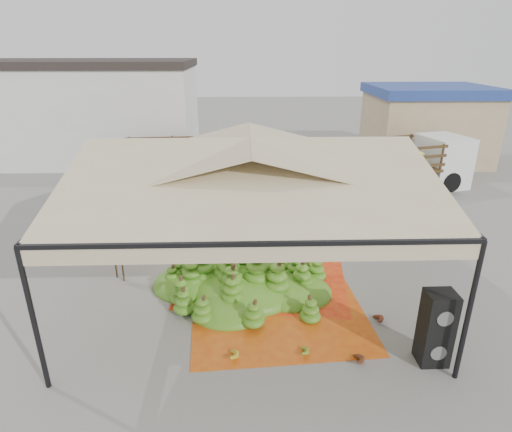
{
  "coord_description": "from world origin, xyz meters",
  "views": [
    {
      "loc": [
        -0.17,
        -10.58,
        6.17
      ],
      "look_at": [
        0.2,
        1.5,
        1.3
      ],
      "focal_mm": 30.0,
      "sensor_mm": 36.0,
      "label": 1
    }
  ],
  "objects_px": {
    "vendor": "(258,208)",
    "truck_left": "(193,155)",
    "banana_heap": "(245,272)",
    "speaker_stack": "(436,328)",
    "truck_right": "(402,159)"
  },
  "relations": [
    {
      "from": "vendor",
      "to": "truck_left",
      "type": "bearing_deg",
      "value": -84.16
    },
    {
      "from": "banana_heap",
      "to": "vendor",
      "type": "relative_size",
      "value": 2.65
    },
    {
      "from": "speaker_stack",
      "to": "vendor",
      "type": "height_order",
      "value": "vendor"
    },
    {
      "from": "speaker_stack",
      "to": "truck_right",
      "type": "height_order",
      "value": "truck_right"
    },
    {
      "from": "truck_left",
      "to": "truck_right",
      "type": "distance_m",
      "value": 9.6
    },
    {
      "from": "truck_right",
      "to": "truck_left",
      "type": "bearing_deg",
      "value": 156.12
    },
    {
      "from": "banana_heap",
      "to": "truck_right",
      "type": "bearing_deg",
      "value": 50.06
    },
    {
      "from": "truck_left",
      "to": "speaker_stack",
      "type": "bearing_deg",
      "value": -68.14
    },
    {
      "from": "banana_heap",
      "to": "truck_left",
      "type": "distance_m",
      "value": 10.29
    },
    {
      "from": "banana_heap",
      "to": "vendor",
      "type": "distance_m",
      "value": 3.75
    },
    {
      "from": "truck_left",
      "to": "truck_right",
      "type": "relative_size",
      "value": 0.87
    },
    {
      "from": "banana_heap",
      "to": "speaker_stack",
      "type": "distance_m",
      "value": 4.85
    },
    {
      "from": "speaker_stack",
      "to": "truck_right",
      "type": "relative_size",
      "value": 0.23
    },
    {
      "from": "banana_heap",
      "to": "speaker_stack",
      "type": "xyz_separation_m",
      "value": [
        3.87,
        -2.92,
        0.28
      ]
    },
    {
      "from": "speaker_stack",
      "to": "truck_right",
      "type": "bearing_deg",
      "value": 73.44
    }
  ]
}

